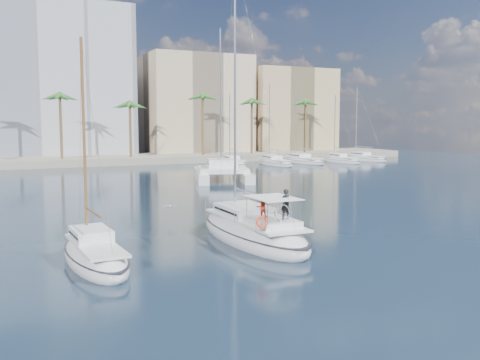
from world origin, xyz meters
name	(u,v)px	position (x,y,z in m)	size (l,w,h in m)	color
ground	(248,228)	(0.00, 0.00, 0.00)	(160.00, 160.00, 0.00)	black
quay	(92,160)	(0.00, 61.00, 0.60)	(120.00, 14.00, 1.20)	gray
building_modern	(9,82)	(-12.00, 73.00, 14.00)	(42.00, 16.00, 28.00)	silver
building_beige	(196,107)	(22.00, 70.00, 10.00)	(20.00, 14.00, 20.00)	tan
building_tan_right	(288,113)	(42.00, 68.00, 9.00)	(18.00, 12.00, 18.00)	tan
palm_centre	(95,102)	(0.00, 57.00, 10.28)	(3.60, 3.60, 12.30)	brown
palm_right	(280,104)	(34.00, 57.00, 10.28)	(3.60, 3.60, 12.30)	brown
main_sloop	(252,231)	(-1.28, -3.29, 0.54)	(3.84, 11.96, 17.74)	silver
small_sloop	(95,256)	(-10.75, -4.85, 0.43)	(3.06, 8.45, 11.96)	silver
catamaran	(222,170)	(10.19, 28.46, 1.16)	(9.92, 14.04, 18.45)	silver
seagull	(170,206)	(-3.71, 5.30, 0.99)	(1.06, 0.46, 0.20)	silver
moored_yacht_a	(234,166)	(20.00, 47.00, 0.00)	(2.72, 9.35, 11.90)	silver
moored_yacht_b	(275,165)	(26.50, 45.00, 0.00)	(3.14, 10.78, 13.72)	silver
moored_yacht_c	(303,163)	(33.00, 47.00, 0.00)	(3.55, 12.21, 15.54)	silver
moored_yacht_d	(341,163)	(39.50, 45.00, 0.00)	(2.72, 9.35, 11.90)	silver
moored_yacht_e	(364,161)	(46.00, 47.00, 0.00)	(3.14, 10.78, 13.72)	silver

